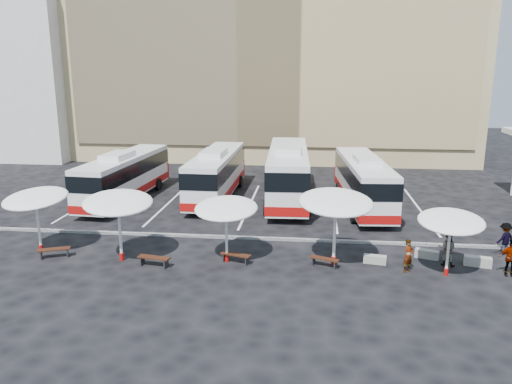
# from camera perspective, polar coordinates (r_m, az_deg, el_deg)

# --- Properties ---
(ground) EXTENTS (120.00, 120.00, 0.00)m
(ground) POSITION_cam_1_polar(r_m,az_deg,el_deg) (28.66, -2.67, -5.66)
(ground) COLOR black
(ground) RESTS_ON ground
(sandstone_building) EXTENTS (42.00, 18.25, 29.60)m
(sandstone_building) POSITION_cam_1_polar(r_m,az_deg,el_deg) (58.76, 2.25, 16.89)
(sandstone_building) COLOR tan
(sandstone_building) RESTS_ON ground
(apartment_block) EXTENTS (14.00, 14.00, 18.00)m
(apartment_block) POSITION_cam_1_polar(r_m,az_deg,el_deg) (63.49, -24.82, 12.16)
(apartment_block) COLOR silver
(apartment_block) RESTS_ON ground
(curb_divider) EXTENTS (34.00, 0.25, 0.15)m
(curb_divider) POSITION_cam_1_polar(r_m,az_deg,el_deg) (29.10, -2.51, -5.20)
(curb_divider) COLOR black
(curb_divider) RESTS_ON ground
(bay_lines) EXTENTS (24.15, 12.00, 0.01)m
(bay_lines) POSITION_cam_1_polar(r_m,az_deg,el_deg) (36.22, -0.70, -1.43)
(bay_lines) COLOR white
(bay_lines) RESTS_ON ground
(bus_0) EXTENTS (3.37, 11.93, 3.74)m
(bus_0) POSITION_cam_1_polar(r_m,az_deg,el_deg) (38.27, -14.78, 1.88)
(bus_0) COLOR white
(bus_0) RESTS_ON ground
(bus_1) EXTENTS (2.91, 12.06, 3.82)m
(bus_1) POSITION_cam_1_polar(r_m,az_deg,el_deg) (37.87, -4.53, 2.24)
(bus_1) COLOR white
(bus_1) RESTS_ON ground
(bus_2) EXTENTS (3.52, 13.46, 4.24)m
(bus_2) POSITION_cam_1_polar(r_m,az_deg,el_deg) (37.22, 3.68, 2.38)
(bus_2) COLOR white
(bus_2) RESTS_ON ground
(bus_3) EXTENTS (3.49, 12.07, 3.78)m
(bus_3) POSITION_cam_1_polar(r_m,az_deg,el_deg) (35.97, 12.16, 1.30)
(bus_3) COLOR white
(bus_3) RESTS_ON ground
(sunshade_0) EXTENTS (4.08, 4.11, 3.48)m
(sunshade_0) POSITION_cam_1_polar(r_m,az_deg,el_deg) (28.66, -23.88, -0.70)
(sunshade_0) COLOR white
(sunshade_0) RESTS_ON ground
(sunshade_1) EXTENTS (4.56, 4.59, 3.62)m
(sunshade_1) POSITION_cam_1_polar(r_m,az_deg,el_deg) (25.89, -15.49, -1.20)
(sunshade_1) COLOR white
(sunshade_1) RESTS_ON ground
(sunshade_2) EXTENTS (3.32, 3.36, 3.32)m
(sunshade_2) POSITION_cam_1_polar(r_m,az_deg,el_deg) (24.90, -3.43, -1.90)
(sunshade_2) COLOR white
(sunshade_2) RESTS_ON ground
(sunshade_3) EXTENTS (4.35, 4.39, 3.82)m
(sunshade_3) POSITION_cam_1_polar(r_m,az_deg,el_deg) (24.67, 9.11, -1.19)
(sunshade_3) COLOR white
(sunshade_3) RESTS_ON ground
(sunshade_4) EXTENTS (3.39, 3.43, 3.17)m
(sunshade_4) POSITION_cam_1_polar(r_m,az_deg,el_deg) (24.93, 21.39, -3.16)
(sunshade_4) COLOR white
(sunshade_4) RESTS_ON ground
(wood_bench_0) EXTENTS (1.65, 1.01, 0.49)m
(wood_bench_0) POSITION_cam_1_polar(r_m,az_deg,el_deg) (28.20, -22.08, -6.24)
(wood_bench_0) COLOR black
(wood_bench_0) RESTS_ON ground
(wood_bench_1) EXTENTS (1.70, 0.74, 0.50)m
(wood_bench_1) POSITION_cam_1_polar(r_m,az_deg,el_deg) (25.55, -11.59, -7.52)
(wood_bench_1) COLOR black
(wood_bench_1) RESTS_ON ground
(wood_bench_2) EXTENTS (1.64, 0.87, 0.48)m
(wood_bench_2) POSITION_cam_1_polar(r_m,az_deg,el_deg) (25.48, -2.33, -7.32)
(wood_bench_2) COLOR black
(wood_bench_2) RESTS_ON ground
(wood_bench_3) EXTENTS (1.50, 0.90, 0.45)m
(wood_bench_3) POSITION_cam_1_polar(r_m,az_deg,el_deg) (25.26, 7.84, -7.72)
(wood_bench_3) COLOR black
(wood_bench_3) RESTS_ON ground
(conc_bench_0) EXTENTS (1.18, 0.56, 0.42)m
(conc_bench_0) POSITION_cam_1_polar(r_m,az_deg,el_deg) (26.18, 13.44, -7.50)
(conc_bench_0) COLOR gray
(conc_bench_0) RESTS_ON ground
(conc_bench_1) EXTENTS (1.25, 0.79, 0.44)m
(conc_bench_1) POSITION_cam_1_polar(r_m,az_deg,el_deg) (27.60, 18.94, -6.73)
(conc_bench_1) COLOR gray
(conc_bench_1) RESTS_ON ground
(conc_bench_2) EXTENTS (1.35, 0.71, 0.48)m
(conc_bench_2) POSITION_cam_1_polar(r_m,az_deg,el_deg) (27.47, 24.01, -7.26)
(conc_bench_2) COLOR gray
(conc_bench_2) RESTS_ON ground
(passenger_0) EXTENTS (0.71, 0.69, 1.64)m
(passenger_0) POSITION_cam_1_polar(r_m,az_deg,el_deg) (25.33, 17.02, -7.00)
(passenger_0) COLOR black
(passenger_0) RESTS_ON ground
(passenger_1) EXTENTS (1.05, 0.95, 1.77)m
(passenger_1) POSITION_cam_1_polar(r_m,az_deg,el_deg) (26.72, 21.05, -6.09)
(passenger_1) COLOR black
(passenger_1) RESTS_ON ground
(passenger_2) EXTENTS (1.08, 0.53, 1.78)m
(passenger_2) POSITION_cam_1_polar(r_m,az_deg,el_deg) (26.68, 27.07, -6.73)
(passenger_2) COLOR black
(passenger_2) RESTS_ON ground
(passenger_3) EXTENTS (1.29, 1.10, 1.73)m
(passenger_3) POSITION_cam_1_polar(r_m,az_deg,el_deg) (29.57, 26.52, -4.78)
(passenger_3) COLOR black
(passenger_3) RESTS_ON ground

